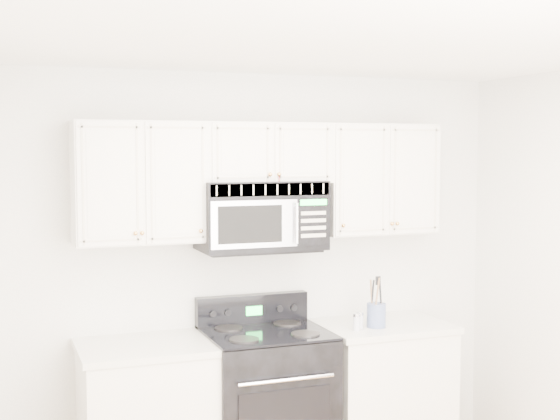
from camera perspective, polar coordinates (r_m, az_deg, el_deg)
name	(u,v)px	position (r m, az deg, el deg)	size (l,w,h in m)	color
room	(377,320)	(3.71, 7.13, -7.98)	(3.51, 3.51, 2.61)	brown
base_cabinet_right	(382,394)	(5.52, 7.49, -13.20)	(0.86, 0.65, 0.92)	silver
range	(266,400)	(5.17, -1.01, -13.74)	(0.77, 0.70, 1.12)	black
upper_cabinets	(265,175)	(5.08, -1.13, 2.61)	(2.44, 0.37, 0.75)	silver
microwave	(261,215)	(5.04, -1.40, -0.38)	(0.81, 0.45, 0.45)	black
utensil_crock	(376,314)	(5.25, 7.05, -7.57)	(0.13, 0.13, 0.34)	slate
shaker_salt	(360,320)	(5.20, 5.86, -8.04)	(0.05, 0.05, 0.11)	silver
shaker_pepper	(357,322)	(5.14, 5.62, -8.16)	(0.05, 0.05, 0.11)	silver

